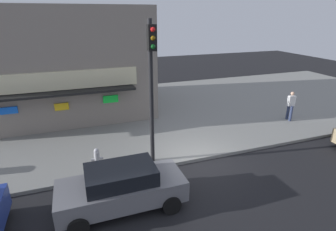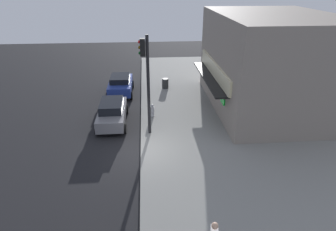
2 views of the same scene
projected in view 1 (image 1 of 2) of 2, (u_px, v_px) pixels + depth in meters
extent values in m
plane|color=black|center=(197.00, 162.00, 12.04)|extent=(61.37, 61.37, 0.00)
cube|color=gray|center=(153.00, 111.00, 18.09)|extent=(40.91, 13.80, 0.15)
cube|color=gray|center=(59.00, 61.00, 17.17)|extent=(10.88, 7.71, 6.55)
cube|color=beige|center=(58.00, 81.00, 13.87)|extent=(8.27, 0.16, 0.97)
cube|color=black|center=(60.00, 93.00, 13.76)|extent=(7.83, 0.90, 0.12)
cube|color=blue|center=(9.00, 110.00, 13.56)|extent=(0.82, 0.08, 0.37)
cube|color=yellow|center=(62.00, 107.00, 14.38)|extent=(0.72, 0.08, 0.39)
cube|color=#19E53F|center=(111.00, 99.00, 15.15)|extent=(0.84, 0.08, 0.43)
cylinder|color=black|center=(151.00, 96.00, 10.82)|extent=(0.18, 0.18, 5.94)
cube|color=black|center=(152.00, 38.00, 9.78)|extent=(0.32, 0.28, 0.95)
sphere|color=red|center=(153.00, 29.00, 9.54)|extent=(0.18, 0.18, 0.18)
sphere|color=brown|center=(153.00, 38.00, 9.65)|extent=(0.18, 0.18, 0.18)
sphere|color=#0F4C19|center=(153.00, 47.00, 9.76)|extent=(0.18, 0.18, 0.18)
cylinder|color=#B2B2B7|center=(97.00, 160.00, 11.23)|extent=(0.24, 0.24, 0.71)
sphere|color=#B2B2B7|center=(96.00, 151.00, 11.08)|extent=(0.20, 0.20, 0.20)
cylinder|color=#B2B2B7|center=(93.00, 160.00, 11.16)|extent=(0.12, 0.10, 0.10)
cylinder|color=#B2B2B7|center=(102.00, 158.00, 11.27)|extent=(0.12, 0.10, 0.10)
cylinder|color=navy|center=(291.00, 114.00, 16.09)|extent=(0.19, 0.19, 0.92)
cylinder|color=navy|center=(288.00, 112.00, 16.39)|extent=(0.19, 0.19, 0.92)
cube|color=silver|center=(291.00, 101.00, 15.97)|extent=(0.44, 0.31, 0.62)
sphere|color=tan|center=(293.00, 93.00, 15.81)|extent=(0.22, 0.22, 0.22)
cylinder|color=silver|center=(295.00, 101.00, 16.01)|extent=(0.12, 0.12, 0.56)
cylinder|color=silver|center=(288.00, 101.00, 15.95)|extent=(0.12, 0.12, 0.56)
cube|color=slate|center=(122.00, 190.00, 9.00)|extent=(4.21, 1.72, 0.72)
cube|color=black|center=(121.00, 175.00, 8.78)|extent=(2.28, 1.44, 0.52)
cylinder|color=black|center=(156.00, 177.00, 10.34)|extent=(0.64, 0.22, 0.64)
cylinder|color=black|center=(172.00, 205.00, 8.84)|extent=(0.64, 0.22, 0.64)
cylinder|color=black|center=(76.00, 194.00, 9.41)|extent=(0.64, 0.22, 0.64)
cylinder|color=black|center=(79.00, 228.00, 7.91)|extent=(0.64, 0.22, 0.64)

